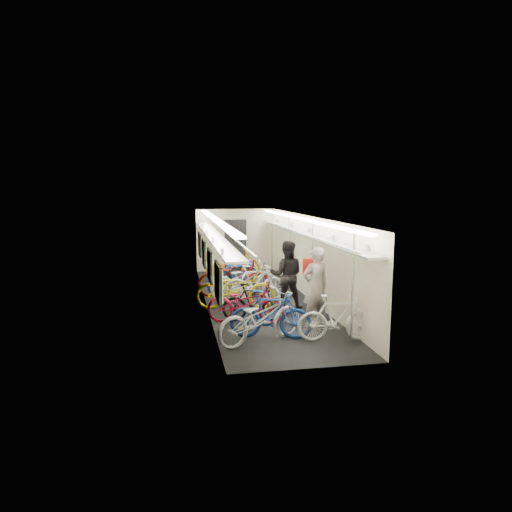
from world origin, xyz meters
name	(u,v)px	position (x,y,z in m)	size (l,w,h in m)	color
train_car_shell	(242,241)	(-0.36, 0.71, 1.66)	(10.00, 10.00, 10.00)	black
bicycle_0	(260,318)	(-0.62, -3.50, 0.54)	(0.71, 2.04, 1.07)	silver
bicycle_1	(270,315)	(-0.36, -3.27, 0.53)	(0.50, 1.75, 1.05)	navy
bicycle_2	(246,303)	(-0.70, -2.04, 0.49)	(0.65, 1.85, 0.97)	maroon
bicycle_3	(254,303)	(-0.48, -1.97, 0.47)	(0.44, 1.56, 0.94)	black
bicycle_4	(236,289)	(-0.76, -0.73, 0.55)	(0.73, 2.10, 1.10)	gold
bicycle_5	(255,283)	(-0.11, 0.00, 0.53)	(0.50, 1.76, 1.05)	white
bicycle_6	(244,279)	(-0.35, 0.45, 0.55)	(0.74, 2.11, 1.11)	#B6B5BA
bicycle_7	(237,277)	(-0.50, 0.80, 0.55)	(0.52, 1.84, 1.11)	#1D38AF
bicycle_8	(234,277)	(-0.62, 0.76, 0.57)	(0.75, 2.15, 1.13)	maroon
bicycle_9	(236,272)	(-0.38, 2.04, 0.48)	(0.45, 1.60, 0.96)	black
bicycle_10	(233,265)	(-0.32, 3.26, 0.52)	(0.70, 2.00, 1.05)	orange
bicycle_11	(337,318)	(0.98, -3.67, 0.50)	(0.47, 1.67, 1.00)	white
passenger_near	(315,287)	(0.86, -2.54, 0.93)	(0.68, 0.44, 1.86)	gray
passenger_mid	(287,275)	(0.58, -0.92, 0.91)	(0.88, 0.69, 1.82)	black
backpack	(308,266)	(0.91, -1.74, 1.28)	(0.26, 0.14, 0.38)	#B61C12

